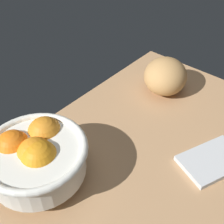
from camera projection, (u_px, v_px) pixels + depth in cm
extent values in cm
cube|color=tan|center=(152.00, 152.00, 70.66)|extent=(75.65, 53.85, 3.00)
cylinder|color=white|center=(40.00, 174.00, 62.39)|extent=(10.15, 10.15, 2.59)
cylinder|color=white|center=(37.00, 160.00, 59.49)|extent=(19.69, 19.69, 6.25)
torus|color=white|center=(34.00, 150.00, 57.44)|extent=(21.29, 21.29, 1.60)
sphere|color=orange|center=(40.00, 159.00, 57.66)|extent=(7.65, 7.65, 7.65)
sphere|color=orange|center=(45.00, 134.00, 62.94)|extent=(7.54, 7.54, 7.54)
sphere|color=orange|center=(13.00, 147.00, 60.08)|extent=(7.26, 7.26, 7.26)
sphere|color=orange|center=(36.00, 155.00, 58.43)|extent=(7.42, 7.42, 7.42)
ellipsoid|color=tan|center=(165.00, 76.00, 83.81)|extent=(17.87, 17.15, 9.89)
cube|color=silver|center=(213.00, 161.00, 65.97)|extent=(16.92, 14.09, 1.22)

